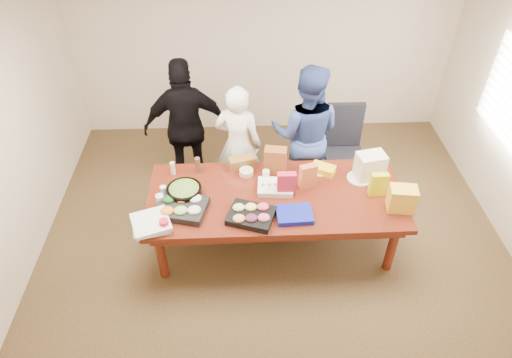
{
  "coord_description": "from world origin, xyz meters",
  "views": [
    {
      "loc": [
        -0.37,
        -3.69,
        4.12
      ],
      "look_at": [
        -0.21,
        0.1,
        0.9
      ],
      "focal_mm": 32.03,
      "sensor_mm": 36.0,
      "label": 1
    }
  ],
  "objects_px": {
    "person_right": "(306,134)",
    "salad_bowl": "(184,192)",
    "office_chair": "(344,154)",
    "sheet_cake": "(275,187)",
    "person_center": "(238,145)",
    "conference_table": "(274,219)"
  },
  "relations": [
    {
      "from": "office_chair",
      "to": "sheet_cake",
      "type": "xyz_separation_m",
      "value": [
        -0.96,
        -0.85,
        0.22
      ]
    },
    {
      "from": "person_center",
      "to": "person_right",
      "type": "height_order",
      "value": "person_right"
    },
    {
      "from": "person_center",
      "to": "sheet_cake",
      "type": "height_order",
      "value": "person_center"
    },
    {
      "from": "conference_table",
      "to": "salad_bowl",
      "type": "distance_m",
      "value": 1.08
    },
    {
      "from": "office_chair",
      "to": "sheet_cake",
      "type": "bearing_deg",
      "value": -137.7
    },
    {
      "from": "person_right",
      "to": "salad_bowl",
      "type": "xyz_separation_m",
      "value": [
        -1.43,
        -0.91,
        -0.1
      ]
    },
    {
      "from": "person_right",
      "to": "sheet_cake",
      "type": "height_order",
      "value": "person_right"
    },
    {
      "from": "person_center",
      "to": "person_right",
      "type": "xyz_separation_m",
      "value": [
        0.83,
        0.05,
        0.1
      ]
    },
    {
      "from": "person_center",
      "to": "person_right",
      "type": "distance_m",
      "value": 0.84
    },
    {
      "from": "conference_table",
      "to": "person_right",
      "type": "xyz_separation_m",
      "value": [
        0.44,
        0.93,
        0.53
      ]
    },
    {
      "from": "person_center",
      "to": "sheet_cake",
      "type": "distance_m",
      "value": 0.89
    },
    {
      "from": "office_chair",
      "to": "person_right",
      "type": "distance_m",
      "value": 0.63
    },
    {
      "from": "conference_table",
      "to": "office_chair",
      "type": "bearing_deg",
      "value": 44.17
    },
    {
      "from": "person_center",
      "to": "salad_bowl",
      "type": "height_order",
      "value": "person_center"
    },
    {
      "from": "conference_table",
      "to": "person_center",
      "type": "height_order",
      "value": "person_center"
    },
    {
      "from": "conference_table",
      "to": "salad_bowl",
      "type": "relative_size",
      "value": 7.38
    },
    {
      "from": "office_chair",
      "to": "salad_bowl",
      "type": "bearing_deg",
      "value": -153.91
    },
    {
      "from": "office_chair",
      "to": "person_center",
      "type": "relative_size",
      "value": 0.7
    },
    {
      "from": "person_right",
      "to": "salad_bowl",
      "type": "height_order",
      "value": "person_right"
    },
    {
      "from": "sheet_cake",
      "to": "salad_bowl",
      "type": "bearing_deg",
      "value": -171.46
    },
    {
      "from": "office_chair",
      "to": "salad_bowl",
      "type": "distance_m",
      "value": 2.18
    },
    {
      "from": "person_right",
      "to": "office_chair",
      "type": "bearing_deg",
      "value": -165.62
    }
  ]
}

